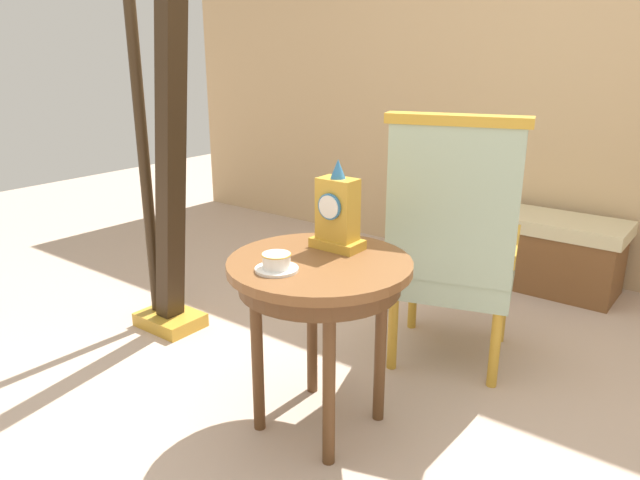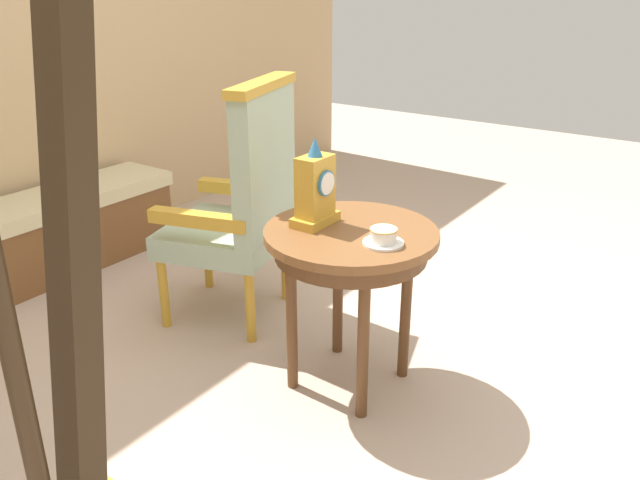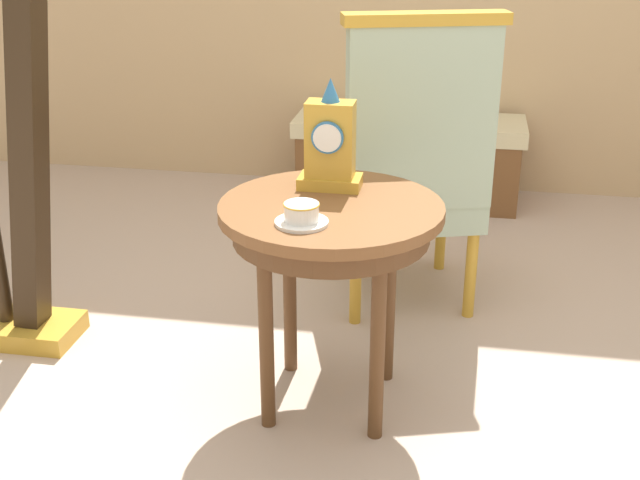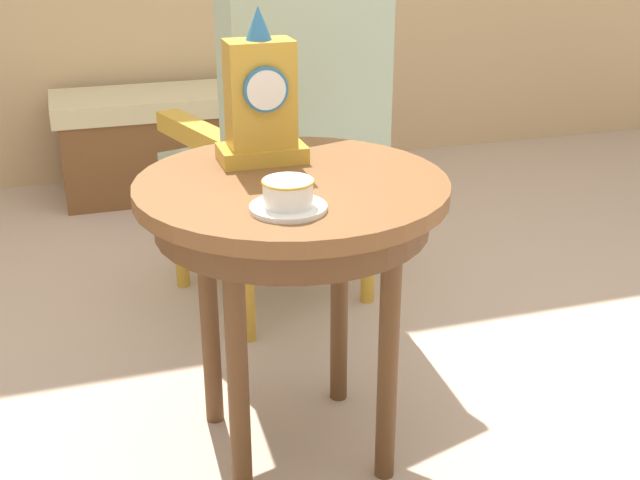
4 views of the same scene
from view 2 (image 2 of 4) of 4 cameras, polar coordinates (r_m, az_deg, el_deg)
The scene contains 8 objects.
ground_plane at distance 2.76m, azimuth 3.89°, elevation -11.71°, with size 10.00×10.00×0.00m, color #BCA38E.
wall_back at distance 3.94m, azimuth -26.26°, elevation 18.15°, with size 6.00×0.10×2.80m, color tan.
side_table at distance 2.43m, azimuth 2.75°, elevation -0.90°, with size 0.66×0.66×0.67m.
teacup_left at distance 2.27m, azimuth 5.66°, elevation 0.26°, with size 0.15×0.15×0.06m.
mantel_clock at distance 2.41m, azimuth -0.41°, elevation 4.44°, with size 0.19×0.11×0.34m.
armchair at distance 2.97m, azimuth -6.88°, elevation 3.49°, with size 0.67×0.66×1.14m.
harp at distance 1.79m, azimuth -22.34°, elevation -5.77°, with size 0.40×0.24×1.86m.
window_bench at distance 3.92m, azimuth -21.00°, elevation 1.14°, with size 1.17×0.40×0.44m.
Camera 2 is at (-1.97, -1.16, 1.55)m, focal length 36.06 mm.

